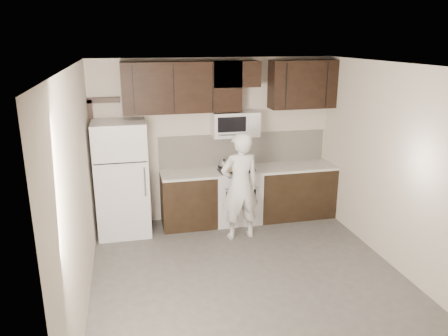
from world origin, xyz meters
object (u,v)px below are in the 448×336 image
object	(u,v)px
person	(240,186)
refrigerator	(122,179)
microwave	(235,124)
stove	(236,195)

from	to	relation	value
person	refrigerator	bearing A→B (deg)	-24.90
microwave	refrigerator	xyz separation A→B (m)	(-1.85, -0.17, -0.75)
microwave	refrigerator	bearing A→B (deg)	-174.85
stove	refrigerator	xyz separation A→B (m)	(-1.85, -0.05, 0.44)
stove	person	xyz separation A→B (m)	(-0.11, -0.64, 0.38)
refrigerator	microwave	bearing A→B (deg)	5.15
stove	microwave	size ratio (longest dim) A/B	1.24
stove	microwave	world-z (taller)	microwave
refrigerator	person	xyz separation A→B (m)	(1.74, -0.59, -0.06)
person	microwave	bearing A→B (deg)	-104.39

